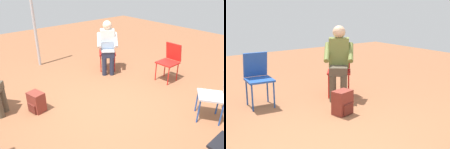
% 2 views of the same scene
% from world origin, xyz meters
% --- Properties ---
extents(chair_southeast, '(0.58, 0.58, 0.85)m').
position_xyz_m(chair_southeast, '(1.72, -1.32, 0.50)').
color(chair_southeast, red).
rests_on(chair_southeast, ground).
extents(chair_east, '(0.47, 0.44, 0.85)m').
position_xyz_m(chair_east, '(1.99, 0.07, 0.50)').
color(chair_east, '#1E4799').
rests_on(chair_east, ground).
extents(person_in_olive, '(0.63, 0.63, 1.24)m').
position_xyz_m(person_in_olive, '(1.59, -1.22, 0.69)').
color(person_in_olive, '#4C4233').
rests_on(person_in_olive, ground).
extents(backpack_near_laptop_user, '(0.29, 0.32, 0.36)m').
position_xyz_m(backpack_near_laptop_user, '(0.88, -0.78, 0.16)').
color(backpack_near_laptop_user, maroon).
rests_on(backpack_near_laptop_user, ground).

